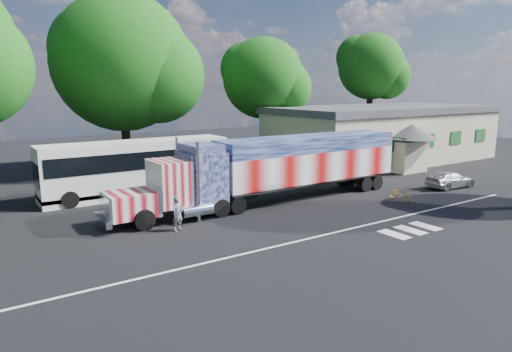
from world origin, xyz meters
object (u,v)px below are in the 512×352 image
bicycle (400,194)px  tree_n_mid (125,63)px  semi_truck (278,167)px  tree_far_ne (372,67)px  woman (178,214)px  tree_ne_a (265,79)px  parked_car (450,180)px  coach_bus (137,167)px

bicycle → tree_n_mid: size_ratio=0.11×
semi_truck → tree_n_mid: size_ratio=1.37×
tree_far_ne → woman: bearing=-152.1°
woman → tree_ne_a: tree_ne_a is taller
parked_car → tree_far_ne: tree_far_ne is taller
parked_car → woman: woman is taller
coach_bus → tree_ne_a: size_ratio=1.04×
coach_bus → tree_n_mid: 11.30m
semi_truck → tree_far_ne: size_ratio=1.52×
woman → tree_ne_a: size_ratio=0.15×
coach_bus → tree_far_ne: bearing=14.7°
tree_ne_a → tree_n_mid: 13.13m
woman → bicycle: size_ratio=1.05×
coach_bus → tree_ne_a: tree_ne_a is taller
coach_bus → tree_ne_a: bearing=26.1°
tree_ne_a → tree_far_ne: bearing=2.0°
bicycle → tree_n_mid: (-10.71, 19.26, 8.43)m
semi_truck → tree_n_mid: (-4.25, 15.19, 6.69)m
coach_bus → woman: (-1.07, -8.72, -0.96)m
tree_n_mid → bicycle: bearing=-60.9°
bicycle → parked_car: bearing=7.3°
bicycle → semi_truck: bearing=150.6°
tree_far_ne → bicycle: bearing=-133.1°
parked_car → bicycle: parked_car is taller
parked_car → woman: (-20.03, 1.52, 0.30)m
semi_truck → bicycle: bearing=-32.2°
coach_bus → parked_car: (18.96, -10.24, -1.26)m
tree_far_ne → tree_n_mid: 28.26m
woman → tree_far_ne: 36.74m
parked_car → tree_ne_a: size_ratio=0.34×
coach_bus → bicycle: (13.01, -10.71, -1.39)m
tree_n_mid → semi_truck: bearing=-74.4°
tree_far_ne → tree_ne_a: (-15.21, -0.52, -1.44)m
tree_far_ne → tree_ne_a: bearing=-178.0°
semi_truck → coach_bus: size_ratio=1.63×
semi_truck → tree_n_mid: bearing=105.6°
semi_truck → tree_n_mid: 17.14m
woman → bicycle: (14.08, -1.99, -0.43)m
bicycle → tree_far_ne: bearing=49.7°
parked_car → tree_ne_a: bearing=17.9°
semi_truck → parked_car: bearing=-16.2°
tree_far_ne → parked_car: bearing=-122.4°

